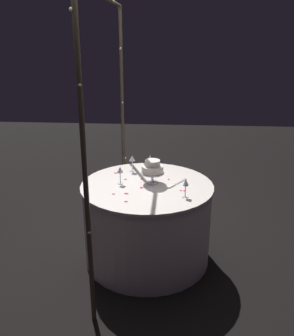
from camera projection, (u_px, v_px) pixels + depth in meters
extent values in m
plane|color=black|center=(147.00, 256.00, 3.53)|extent=(12.00, 12.00, 0.00)
cylinder|color=#473D2D|center=(85.00, 176.00, 2.34)|extent=(0.04, 0.04, 2.36)
cylinder|color=#473D2D|center=(123.00, 121.00, 3.97)|extent=(0.04, 0.04, 2.36)
sphere|color=#F9EAB2|center=(89.00, 233.00, 2.47)|extent=(0.02, 0.02, 0.02)
sphere|color=#F9EAB2|center=(125.00, 195.00, 4.29)|extent=(0.02, 0.02, 0.02)
sphere|color=#F9EAB2|center=(93.00, 286.00, 2.65)|extent=(0.02, 0.02, 0.02)
sphere|color=#F9EAB2|center=(125.00, 158.00, 4.13)|extent=(0.02, 0.02, 0.02)
sphere|color=#F9EAB2|center=(71.00, 9.00, 1.99)|extent=(0.02, 0.02, 0.02)
sphere|color=#F9EAB2|center=(122.00, 102.00, 3.88)|extent=(0.02, 0.02, 0.02)
sphere|color=#F9EAB2|center=(113.00, 1.00, 3.12)|extent=(0.02, 0.02, 0.02)
sphere|color=#F9EAB2|center=(80.00, 85.00, 2.13)|extent=(0.02, 0.02, 0.02)
sphere|color=#F9EAB2|center=(121.00, 48.00, 3.69)|extent=(0.02, 0.02, 0.02)
sphere|color=#F9EAB2|center=(118.00, 7.00, 3.59)|extent=(0.02, 0.02, 0.02)
cylinder|color=silver|center=(147.00, 223.00, 3.40)|extent=(1.20, 1.20, 0.76)
cylinder|color=silver|center=(147.00, 185.00, 3.27)|extent=(1.23, 1.23, 0.02)
cylinder|color=silver|center=(152.00, 183.00, 3.29)|extent=(0.11, 0.11, 0.01)
cylinder|color=silver|center=(152.00, 178.00, 3.27)|extent=(0.02, 0.02, 0.09)
cylinder|color=silver|center=(152.00, 173.00, 3.26)|extent=(0.22, 0.22, 0.01)
cylinder|color=silver|center=(152.00, 169.00, 3.24)|extent=(0.20, 0.20, 0.06)
cylinder|color=silver|center=(152.00, 163.00, 3.23)|extent=(0.14, 0.14, 0.05)
cylinder|color=silver|center=(150.00, 169.00, 3.64)|extent=(0.06, 0.06, 0.00)
cylinder|color=silver|center=(150.00, 165.00, 3.63)|extent=(0.01, 0.01, 0.08)
cone|color=silver|center=(150.00, 158.00, 3.60)|extent=(0.05, 0.05, 0.07)
cylinder|color=silver|center=(185.00, 196.00, 3.00)|extent=(0.06, 0.06, 0.00)
cylinder|color=silver|center=(185.00, 191.00, 2.99)|extent=(0.01, 0.01, 0.10)
cone|color=silver|center=(186.00, 182.00, 2.96)|extent=(0.05, 0.05, 0.06)
cylinder|color=silver|center=(132.00, 171.00, 3.59)|extent=(0.06, 0.06, 0.00)
cylinder|color=silver|center=(132.00, 166.00, 3.57)|extent=(0.01, 0.01, 0.11)
cone|color=silver|center=(132.00, 158.00, 3.55)|extent=(0.06, 0.06, 0.05)
cylinder|color=silver|center=(120.00, 183.00, 3.28)|extent=(0.06, 0.06, 0.00)
cylinder|color=silver|center=(120.00, 178.00, 3.26)|extent=(0.01, 0.01, 0.11)
cone|color=silver|center=(120.00, 170.00, 3.23)|extent=(0.06, 0.06, 0.06)
cube|color=silver|center=(180.00, 182.00, 3.31)|extent=(0.20, 0.14, 0.01)
cube|color=white|center=(171.00, 186.00, 3.20)|extent=(0.09, 0.07, 0.01)
ellipsoid|color=#C61951|center=(126.00, 179.00, 3.38)|extent=(0.03, 0.04, 0.00)
ellipsoid|color=#C61951|center=(126.00, 194.00, 3.06)|extent=(0.04, 0.05, 0.00)
ellipsoid|color=#C61951|center=(113.00, 194.00, 3.05)|extent=(0.02, 0.03, 0.00)
ellipsoid|color=#C61951|center=(185.00, 191.00, 3.12)|extent=(0.04, 0.03, 0.00)
ellipsoid|color=#C61951|center=(86.00, 186.00, 3.22)|extent=(0.04, 0.03, 0.00)
ellipsoid|color=#C61951|center=(126.00, 201.00, 2.91)|extent=(0.02, 0.03, 0.00)
ellipsoid|color=#C61951|center=(169.00, 179.00, 3.38)|extent=(0.03, 0.02, 0.00)
ellipsoid|color=#C61951|center=(116.00, 173.00, 3.54)|extent=(0.03, 0.04, 0.00)
ellipsoid|color=#C61951|center=(141.00, 188.00, 3.18)|extent=(0.04, 0.03, 0.00)
ellipsoid|color=#C61951|center=(142.00, 179.00, 3.38)|extent=(0.04, 0.03, 0.00)
ellipsoid|color=#C61951|center=(142.00, 179.00, 3.39)|extent=(0.03, 0.03, 0.00)
ellipsoid|color=#C61951|center=(181.00, 190.00, 3.12)|extent=(0.02, 0.03, 0.00)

